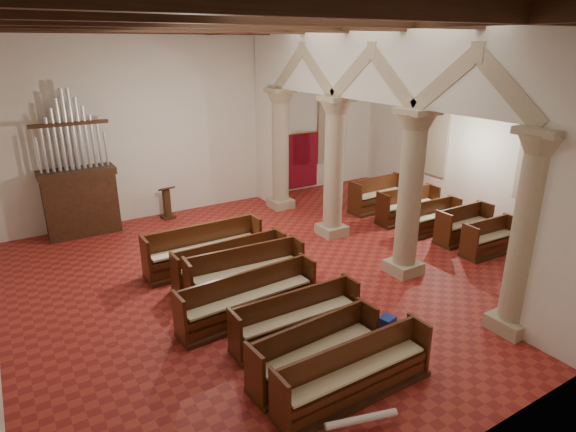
# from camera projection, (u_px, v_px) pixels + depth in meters

# --- Properties ---
(floor) EXTENTS (14.00, 14.00, 0.00)m
(floor) POSITION_uv_depth(u_px,v_px,m) (310.00, 267.00, 12.40)
(floor) COLOR maroon
(floor) RESTS_ON ground
(ceiling) EXTENTS (14.00, 14.00, 0.00)m
(ceiling) POSITION_uv_depth(u_px,v_px,m) (315.00, 15.00, 10.36)
(ceiling) COLOR black
(ceiling) RESTS_ON wall_back
(wall_back) EXTENTS (14.00, 0.02, 6.00)m
(wall_back) POSITION_uv_depth(u_px,v_px,m) (212.00, 120.00, 16.19)
(wall_back) COLOR silver
(wall_back) RESTS_ON floor
(wall_front) EXTENTS (14.00, 0.02, 6.00)m
(wall_front) POSITION_uv_depth(u_px,v_px,m) (560.00, 232.00, 6.58)
(wall_front) COLOR silver
(wall_front) RESTS_ON floor
(wall_right) EXTENTS (0.02, 12.00, 6.00)m
(wall_right) POSITION_uv_depth(u_px,v_px,m) (499.00, 127.00, 14.84)
(wall_right) COLOR silver
(wall_right) RESTS_ON floor
(ceiling_beams) EXTENTS (13.80, 11.80, 0.30)m
(ceiling_beams) POSITION_uv_depth(u_px,v_px,m) (314.00, 24.00, 10.42)
(ceiling_beams) COLOR #3E2114
(ceiling_beams) RESTS_ON wall_back
(arcade) EXTENTS (0.90, 11.90, 6.00)m
(arcade) POSITION_uv_depth(u_px,v_px,m) (372.00, 122.00, 12.08)
(arcade) COLOR tan
(arcade) RESTS_ON floor
(window_right_a) EXTENTS (0.03, 1.00, 2.20)m
(window_right_a) POSITION_uv_depth(u_px,v_px,m) (540.00, 162.00, 13.90)
(window_right_a) COLOR #377C58
(window_right_a) RESTS_ON wall_right
(window_right_b) EXTENTS (0.03, 1.00, 2.20)m
(window_right_b) POSITION_uv_depth(u_px,v_px,m) (434.00, 139.00, 17.10)
(window_right_b) COLOR #377C58
(window_right_b) RESTS_ON wall_right
(window_back) EXTENTS (1.00, 0.03, 2.20)m
(window_back) POSITION_uv_depth(u_px,v_px,m) (331.00, 130.00, 18.91)
(window_back) COLOR #377C58
(window_back) RESTS_ON wall_back
(pipe_organ) EXTENTS (2.10, 0.85, 4.40)m
(pipe_organ) POSITION_uv_depth(u_px,v_px,m) (79.00, 190.00, 14.12)
(pipe_organ) COLOR #3E2114
(pipe_organ) RESTS_ON floor
(lectern) EXTENTS (0.48, 0.49, 1.11)m
(lectern) POSITION_uv_depth(u_px,v_px,m) (167.00, 205.00, 15.69)
(lectern) COLOR #342210
(lectern) RESTS_ON floor
(dossal_curtain) EXTENTS (1.80, 0.07, 2.17)m
(dossal_curtain) POSITION_uv_depth(u_px,v_px,m) (300.00, 161.00, 18.47)
(dossal_curtain) COLOR maroon
(dossal_curtain) RESTS_ON floor
(processional_banner) EXTENTS (0.57, 0.72, 2.47)m
(processional_banner) POSITION_uv_depth(u_px,v_px,m) (334.00, 176.00, 17.70)
(processional_banner) COLOR #3E2114
(processional_banner) RESTS_ON floor
(hymnal_box_a) EXTENTS (0.36, 0.32, 0.30)m
(hymnal_box_a) POSITION_uv_depth(u_px,v_px,m) (346.00, 357.00, 8.43)
(hymnal_box_a) COLOR navy
(hymnal_box_a) RESTS_ON floor
(hymnal_box_b) EXTENTS (0.35, 0.31, 0.30)m
(hymnal_box_b) POSITION_uv_depth(u_px,v_px,m) (387.00, 324.00, 9.42)
(hymnal_box_b) COLOR navy
(hymnal_box_b) RESTS_ON floor
(hymnal_box_c) EXTENTS (0.40, 0.36, 0.34)m
(hymnal_box_c) POSITION_uv_depth(u_px,v_px,m) (246.00, 270.00, 11.59)
(hymnal_box_c) COLOR navy
(hymnal_box_c) RESTS_ON floor
(tube_heater_a) EXTENTS (1.12, 0.42, 0.11)m
(tube_heater_a) POSITION_uv_depth(u_px,v_px,m) (361.00, 419.00, 7.16)
(tube_heater_a) COLOR white
(tube_heater_a) RESTS_ON floor
(tube_heater_b) EXTENTS (0.85, 0.23, 0.09)m
(tube_heater_b) POSITION_uv_depth(u_px,v_px,m) (270.00, 359.00, 8.52)
(tube_heater_b) COLOR silver
(tube_heater_b) RESTS_ON floor
(nave_pew_0) EXTENTS (2.89, 0.65, 0.95)m
(nave_pew_0) POSITION_uv_depth(u_px,v_px,m) (355.00, 380.00, 7.76)
(nave_pew_0) COLOR #3E2114
(nave_pew_0) RESTS_ON floor
(nave_pew_1) EXTENTS (2.52, 0.82, 0.99)m
(nave_pew_1) POSITION_uv_depth(u_px,v_px,m) (315.00, 358.00, 8.28)
(nave_pew_1) COLOR #3E2114
(nave_pew_1) RESTS_ON floor
(nave_pew_2) EXTENTS (2.67, 0.66, 0.96)m
(nave_pew_2) POSITION_uv_depth(u_px,v_px,m) (297.00, 324.00, 9.29)
(nave_pew_2) COLOR #3E2114
(nave_pew_2) RESTS_ON floor
(nave_pew_3) EXTENTS (3.09, 0.83, 1.01)m
(nave_pew_3) POSITION_uv_depth(u_px,v_px,m) (249.00, 305.00, 9.95)
(nave_pew_3) COLOR #3E2114
(nave_pew_3) RESTS_ON floor
(nave_pew_4) EXTENTS (2.80, 0.87, 1.06)m
(nave_pew_4) POSITION_uv_depth(u_px,v_px,m) (246.00, 278.00, 11.04)
(nave_pew_4) COLOR #3E2114
(nave_pew_4) RESTS_ON floor
(nave_pew_5) EXTENTS (2.84, 0.72, 0.98)m
(nave_pew_5) POSITION_uv_depth(u_px,v_px,m) (231.00, 268.00, 11.61)
(nave_pew_5) COLOR #3E2114
(nave_pew_5) RESTS_ON floor
(nave_pew_6) EXTENTS (3.01, 0.77, 1.14)m
(nave_pew_6) POSITION_uv_depth(u_px,v_px,m) (205.00, 255.00, 12.19)
(nave_pew_6) COLOR #3E2114
(nave_pew_6) RESTS_ON floor
(aisle_pew_0) EXTENTS (1.72, 0.70, 0.95)m
(aisle_pew_0) POSITION_uv_depth(u_px,v_px,m) (489.00, 243.00, 13.07)
(aisle_pew_0) COLOR #3E2114
(aisle_pew_0) RESTS_ON floor
(aisle_pew_1) EXTENTS (1.82, 0.69, 1.02)m
(aisle_pew_1) POSITION_uv_depth(u_px,v_px,m) (463.00, 229.00, 13.93)
(aisle_pew_1) COLOR #3E2114
(aisle_pew_1) RESTS_ON floor
(aisle_pew_2) EXTENTS (1.85, 0.66, 0.96)m
(aisle_pew_2) POSITION_uv_depth(u_px,v_px,m) (433.00, 221.00, 14.61)
(aisle_pew_2) COLOR #3E2114
(aisle_pew_2) RESTS_ON floor
(aisle_pew_3) EXTENTS (2.15, 0.86, 1.08)m
(aisle_pew_3) POSITION_uv_depth(u_px,v_px,m) (408.00, 211.00, 15.42)
(aisle_pew_3) COLOR #3E2114
(aisle_pew_3) RESTS_ON floor
(aisle_pew_4) EXTENTS (2.17, 0.83, 1.12)m
(aisle_pew_4) POSITION_uv_depth(u_px,v_px,m) (378.00, 199.00, 16.50)
(aisle_pew_4) COLOR #3E2114
(aisle_pew_4) RESTS_ON floor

